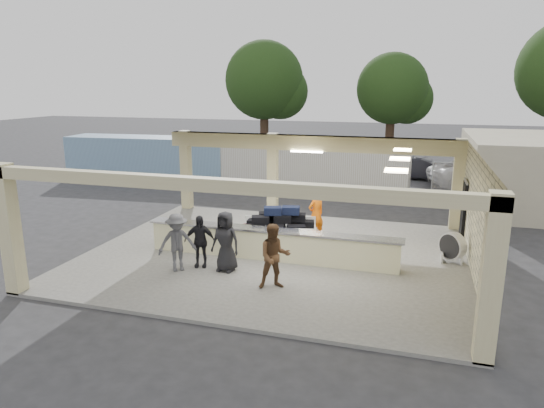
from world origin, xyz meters
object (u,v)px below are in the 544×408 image
(container_white, at_px, (294,163))
(container_blue, at_px, (149,158))
(luggage_cart, at_px, (278,226))
(car_dark, at_px, (423,169))
(baggage_counter, at_px, (270,244))
(baggage_handler, at_px, (316,214))
(passenger_b, at_px, (200,241))
(passenger_a, at_px, (275,256))
(passenger_c, at_px, (177,242))
(car_white_a, at_px, (480,174))
(passenger_d, at_px, (226,241))
(drum_fan, at_px, (452,246))

(container_white, distance_m, container_blue, 8.81)
(container_blue, bearing_deg, luggage_cart, -47.48)
(luggage_cart, height_order, car_dark, luggage_cart)
(baggage_counter, distance_m, container_blue, 15.79)
(baggage_handler, bearing_deg, passenger_b, 1.70)
(baggage_handler, xyz_separation_m, passenger_b, (-2.79, -3.72, -0.10))
(passenger_a, bearing_deg, passenger_b, 136.45)
(passenger_a, height_order, passenger_c, passenger_a)
(luggage_cart, height_order, container_white, container_white)
(baggage_counter, height_order, baggage_handler, baggage_handler)
(baggage_handler, height_order, passenger_b, baggage_handler)
(car_white_a, bearing_deg, car_dark, 41.12)
(luggage_cart, height_order, container_blue, container_blue)
(baggage_handler, distance_m, container_white, 9.71)
(passenger_b, bearing_deg, baggage_counter, 20.94)
(passenger_c, relative_size, car_dark, 0.45)
(baggage_handler, relative_size, passenger_d, 1.00)
(passenger_c, bearing_deg, luggage_cart, 13.01)
(baggage_counter, xyz_separation_m, car_dark, (4.65, 15.81, 0.06))
(luggage_cart, xyz_separation_m, container_white, (-2.15, 10.62, 0.44))
(passenger_d, relative_size, car_white_a, 0.34)
(passenger_a, xyz_separation_m, container_blue, (-11.77, 13.44, 0.26))
(car_dark, relative_size, container_blue, 0.40)
(baggage_counter, distance_m, car_white_a, 16.24)
(passenger_a, xyz_separation_m, passenger_d, (-1.74, 0.80, 0.01))
(passenger_b, xyz_separation_m, container_white, (-0.36, 12.90, 0.43))
(passenger_c, height_order, passenger_d, passenger_d)
(drum_fan, distance_m, car_dark, 14.49)
(passenger_a, bearing_deg, baggage_counter, 84.84)
(baggage_handler, distance_m, car_dark, 13.86)
(container_white, bearing_deg, passenger_d, -82.21)
(luggage_cart, relative_size, container_blue, 0.29)
(drum_fan, xyz_separation_m, car_dark, (-0.85, 14.46, 0.04))
(passenger_a, distance_m, passenger_c, 3.12)
(luggage_cart, height_order, drum_fan, luggage_cart)
(passenger_d, distance_m, container_white, 13.03)
(passenger_c, distance_m, car_dark, 18.90)
(passenger_b, bearing_deg, container_blue, 112.74)
(luggage_cart, relative_size, car_dark, 0.71)
(passenger_b, bearing_deg, car_dark, 55.85)
(passenger_d, bearing_deg, drum_fan, 29.76)
(luggage_cart, distance_m, passenger_b, 2.90)
(luggage_cart, height_order, passenger_c, passenger_c)
(luggage_cart, relative_size, passenger_c, 1.58)
(passenger_a, xyz_separation_m, car_dark, (3.88, 17.94, -0.35))
(car_white_a, bearing_deg, drum_fan, 148.25)
(car_dark, bearing_deg, car_white_a, -107.41)
(drum_fan, xyz_separation_m, car_white_a, (2.11, 13.00, 0.14))
(baggage_counter, height_order, container_white, container_white)
(luggage_cart, xyz_separation_m, passenger_b, (-1.80, -2.27, 0.01))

